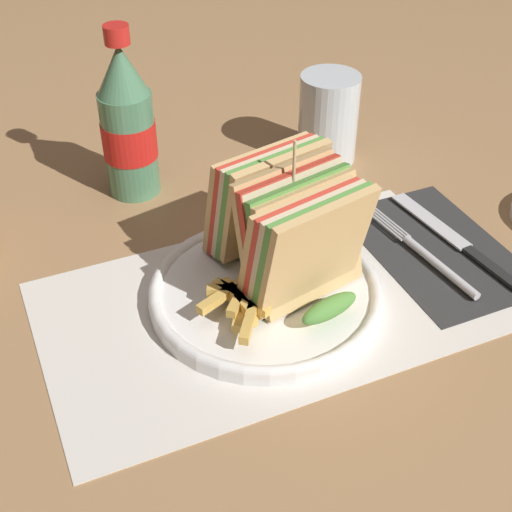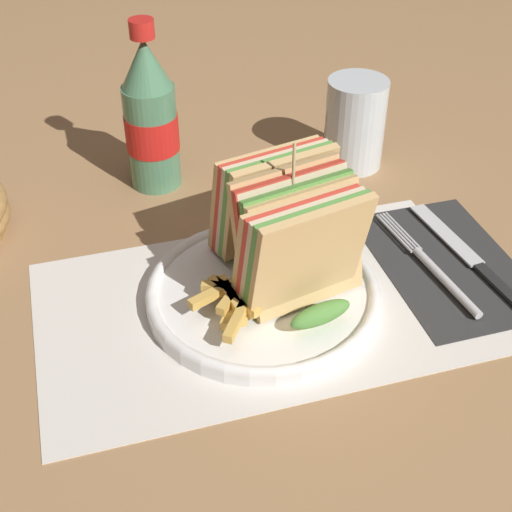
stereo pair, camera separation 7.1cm
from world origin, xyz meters
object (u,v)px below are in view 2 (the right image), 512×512
(coke_bottle_near, at_px, (151,118))
(club_sandwich, at_px, (290,230))
(plate_main, at_px, (262,291))
(fork, at_px, (436,270))
(knife, at_px, (468,256))
(glass_near, at_px, (355,124))

(coke_bottle_near, bearing_deg, club_sandwich, -69.14)
(plate_main, distance_m, fork, 0.18)
(knife, bearing_deg, club_sandwich, 171.64)
(glass_near, bearing_deg, fork, -91.20)
(club_sandwich, distance_m, glass_near, 0.27)
(knife, height_order, glass_near, glass_near)
(knife, relative_size, glass_near, 1.75)
(plate_main, height_order, fork, plate_main)
(plate_main, relative_size, coke_bottle_near, 1.13)
(glass_near, bearing_deg, coke_bottle_near, 174.11)
(club_sandwich, xyz_separation_m, glass_near, (0.16, 0.22, -0.02))
(plate_main, bearing_deg, fork, -5.45)
(plate_main, bearing_deg, coke_bottle_near, 104.06)
(plate_main, distance_m, coke_bottle_near, 0.27)
(coke_bottle_near, bearing_deg, plate_main, -75.94)
(coke_bottle_near, bearing_deg, knife, -40.50)
(knife, bearing_deg, glass_near, 94.76)
(plate_main, xyz_separation_m, glass_near, (0.19, 0.22, 0.05))
(club_sandwich, distance_m, coke_bottle_near, 0.26)
(plate_main, distance_m, glass_near, 0.30)
(coke_bottle_near, xyz_separation_m, glass_near, (0.25, -0.03, -0.03))
(coke_bottle_near, relative_size, glass_near, 1.80)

